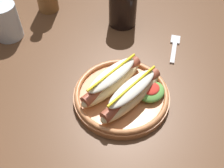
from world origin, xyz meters
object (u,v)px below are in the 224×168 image
Objects in this scene: hot_dog_plate at (123,91)px; fork at (174,46)px; water_cup at (5,21)px; soda_cup at (123,4)px.

hot_dog_plate reaches higher than fork.
hot_dog_plate is 0.41m from water_cup.
fork is at bearing -54.74° from water_cup.
fork is at bearing 1.72° from hot_dog_plate.
hot_dog_plate is 1.70× the size of soda_cup.
soda_cup is (-0.01, 0.19, 0.07)m from fork.
water_cup is (-0.28, 0.40, 0.05)m from fork.
soda_cup reaches higher than hot_dog_plate.
soda_cup is (0.23, 0.20, 0.04)m from hot_dog_plate.
fork is 1.12× the size of water_cup.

